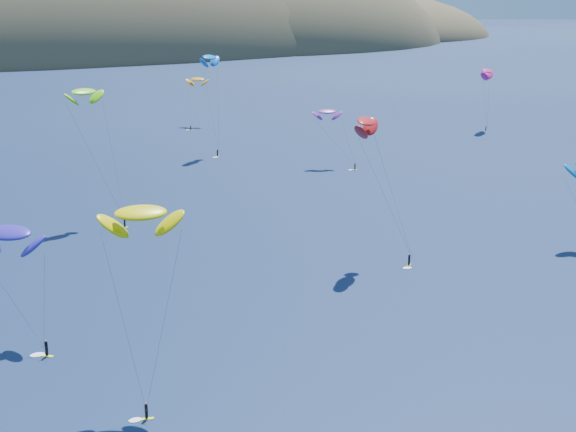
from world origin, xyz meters
The scene contains 9 objects.
island centered at (39.40, 562.36, -10.74)m, with size 730.00×300.00×210.00m.
kitesurfer_2 centered at (-31.40, 49.87, 21.18)m, with size 9.38×9.39×23.65m.
kitesurfer_3 centered at (-22.97, 122.02, 25.08)m, with size 9.42×11.89×27.35m.
kitesurfer_4 centered at (19.85, 172.10, 25.87)m, with size 8.93×9.54×28.30m.
kitesurfer_6 centered at (41.36, 145.59, 13.80)m, with size 8.59×10.85×15.81m.
kitesurfer_8 centered at (111.04, 171.36, 18.35)m, with size 9.88×9.23×20.96m.
kitesurfer_9 centered at (13.52, 79.07, 23.42)m, with size 10.41×11.20×25.84m.
kitesurfer_10 centered at (-43.16, 72.31, 14.10)m, with size 10.65×14.17×16.91m.
kitesurfer_11 centered at (31.47, 217.36, 14.79)m, with size 10.21×12.87×16.83m.
Camera 1 is at (-51.84, -31.74, 45.04)m, focal length 50.00 mm.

